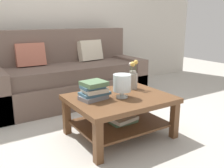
% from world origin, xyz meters
% --- Properties ---
extents(ground_plane, '(10.00, 10.00, 0.00)m').
position_xyz_m(ground_plane, '(0.00, 0.00, 0.00)').
color(ground_plane, '#B7B2A8').
extents(back_wall, '(6.40, 0.12, 2.70)m').
position_xyz_m(back_wall, '(0.00, 1.65, 1.35)').
color(back_wall, beige).
rests_on(back_wall, ground).
extents(couch, '(2.23, 0.90, 1.06)m').
position_xyz_m(couch, '(0.05, 1.00, 0.36)').
color(couch, brown).
rests_on(couch, ground).
extents(coffee_table, '(1.02, 0.80, 0.44)m').
position_xyz_m(coffee_table, '(0.03, -0.41, 0.31)').
color(coffee_table, brown).
rests_on(coffee_table, ground).
extents(book_stack_main, '(0.31, 0.23, 0.18)m').
position_xyz_m(book_stack_main, '(-0.24, -0.34, 0.53)').
color(book_stack_main, slate).
rests_on(book_stack_main, coffee_table).
extents(glass_hurricane_vase, '(0.18, 0.18, 0.24)m').
position_xyz_m(glass_hurricane_vase, '(0.03, -0.44, 0.58)').
color(glass_hurricane_vase, silver).
rests_on(glass_hurricane_vase, coffee_table).
extents(flower_pitcher, '(0.11, 0.11, 0.33)m').
position_xyz_m(flower_pitcher, '(0.32, -0.24, 0.56)').
color(flower_pitcher, '#9E998E').
rests_on(flower_pitcher, coffee_table).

